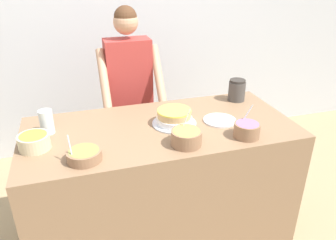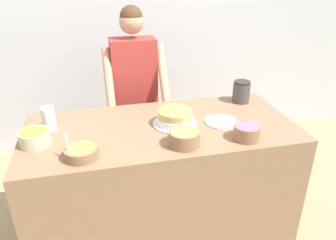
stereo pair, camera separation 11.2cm
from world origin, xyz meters
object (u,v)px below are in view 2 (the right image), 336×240
at_px(person_baker, 135,84).
at_px(drinking_glass, 49,119).
at_px(ceramic_plate, 221,122).
at_px(cake, 175,118).
at_px(frosting_bowl_yellow, 184,138).
at_px(frosting_bowl_purple, 247,132).
at_px(frosting_bowl_olive, 81,152).
at_px(stoneware_jar, 241,92).
at_px(frosting_bowl_orange, 35,137).

height_order(person_baker, drinking_glass, person_baker).
xyz_separation_m(person_baker, ceramic_plate, (0.47, -0.72, -0.05)).
relative_size(cake, frosting_bowl_yellow, 1.48).
bearing_deg(ceramic_plate, frosting_bowl_purple, -75.28).
xyz_separation_m(frosting_bowl_purple, drinking_glass, (-1.15, 0.40, 0.03)).
height_order(frosting_bowl_olive, ceramic_plate, frosting_bowl_olive).
relative_size(drinking_glass, stoneware_jar, 0.92).
relative_size(frosting_bowl_olive, frosting_bowl_yellow, 0.96).
relative_size(person_baker, stoneware_jar, 9.61).
bearing_deg(frosting_bowl_yellow, cake, 87.01).
bearing_deg(frosting_bowl_purple, frosting_bowl_yellow, 177.84).
relative_size(cake, frosting_bowl_orange, 1.64).
xyz_separation_m(cake, frosting_bowl_olive, (-0.59, -0.27, -0.01)).
distance_m(person_baker, frosting_bowl_purple, 1.10).
relative_size(frosting_bowl_orange, ceramic_plate, 0.81).
distance_m(frosting_bowl_olive, frosting_bowl_orange, 0.33).
xyz_separation_m(cake, ceramic_plate, (0.30, -0.05, -0.04)).
bearing_deg(frosting_bowl_purple, person_baker, 119.00).
bearing_deg(drinking_glass, cake, -8.06).
bearing_deg(cake, frosting_bowl_yellow, -92.99).
xyz_separation_m(frosting_bowl_olive, frosting_bowl_purple, (0.95, -0.02, 0.02)).
distance_m(frosting_bowl_yellow, frosting_bowl_orange, 0.86).
bearing_deg(cake, frosting_bowl_olive, -155.46).
height_order(frosting_bowl_orange, drinking_glass, drinking_glass).
bearing_deg(frosting_bowl_yellow, frosting_bowl_purple, -2.16).
bearing_deg(drinking_glass, frosting_bowl_orange, -110.34).
height_order(frosting_bowl_orange, ceramic_plate, frosting_bowl_orange).
bearing_deg(cake, drinking_glass, 171.94).
distance_m(person_baker, ceramic_plate, 0.86).
bearing_deg(person_baker, cake, -76.17).
relative_size(frosting_bowl_purple, ceramic_plate, 0.85).
distance_m(cake, stoneware_jar, 0.63).
distance_m(frosting_bowl_olive, drinking_glass, 0.43).
distance_m(frosting_bowl_olive, ceramic_plate, 0.92).
bearing_deg(ceramic_plate, person_baker, 123.10).
xyz_separation_m(frosting_bowl_olive, frosting_bowl_yellow, (0.57, -0.00, 0.02)).
distance_m(frosting_bowl_orange, stoneware_jar, 1.46).
xyz_separation_m(frosting_bowl_yellow, ceramic_plate, (0.32, 0.23, -0.04)).
relative_size(frosting_bowl_olive, ceramic_plate, 0.86).
height_order(person_baker, frosting_bowl_orange, person_baker).
xyz_separation_m(frosting_bowl_purple, ceramic_plate, (-0.06, 0.24, -0.04)).
relative_size(frosting_bowl_yellow, frosting_bowl_orange, 1.11).
distance_m(frosting_bowl_orange, drinking_glass, 0.19).
relative_size(frosting_bowl_purple, drinking_glass, 1.22).
bearing_deg(cake, stoneware_jar, 23.87).
bearing_deg(frosting_bowl_olive, cake, 24.54).
bearing_deg(drinking_glass, frosting_bowl_purple, -19.05).
xyz_separation_m(cake, drinking_glass, (-0.78, 0.11, 0.03)).
bearing_deg(cake, ceramic_plate, -8.52).
xyz_separation_m(drinking_glass, stoneware_jar, (1.36, 0.15, 0.00)).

